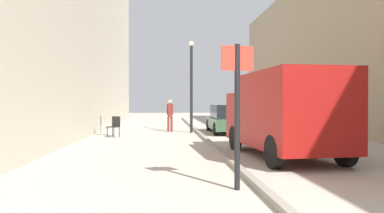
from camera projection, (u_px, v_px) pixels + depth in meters
The scene contains 9 objects.
ground_plane at pixel (168, 143), 13.38m from camera, with size 80.00×80.00×0.00m, color #A8A093.
kerb_strip at pixel (208, 141), 13.50m from camera, with size 0.16×40.00×0.12m, color gray.
pedestrian_main_foreground at pixel (170, 113), 18.43m from camera, with size 0.34×0.22×1.72m.
delivery_van at pixel (283, 112), 9.77m from camera, with size 2.38×4.95×2.39m.
parked_car at pixel (228, 119), 17.81m from camera, with size 1.86×4.21×1.45m.
street_sign_post at pixel (237, 103), 6.11m from camera, with size 0.60×0.12×2.60m.
lamp_post at pixel (191, 80), 17.79m from camera, with size 0.28×0.28×4.76m.
cafe_chair_near_window at pixel (104, 124), 16.49m from camera, with size 0.58×0.58×0.94m.
cafe_chair_by_doorway at pixel (115, 125), 15.57m from camera, with size 0.60×0.60×0.94m.
Camera 1 is at (-0.09, -1.40, 1.56)m, focal length 32.09 mm.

